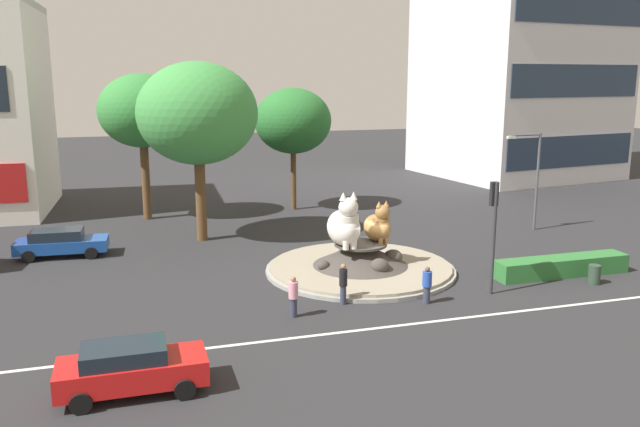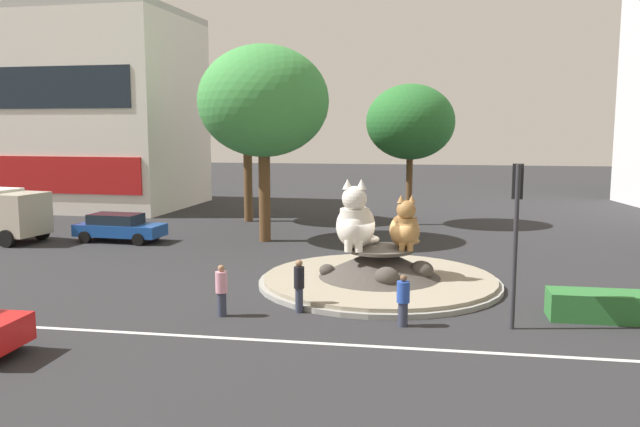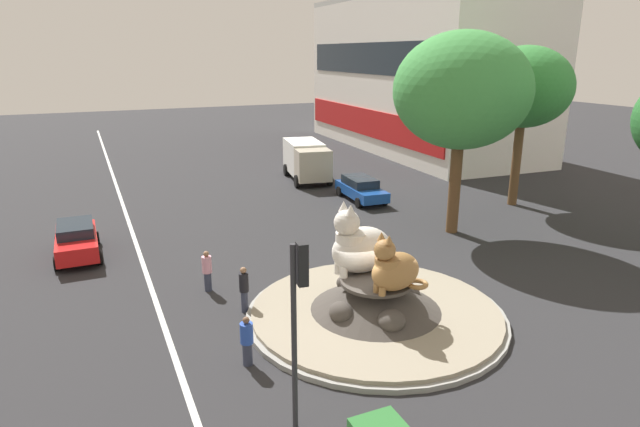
{
  "view_description": "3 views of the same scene",
  "coord_description": "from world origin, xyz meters",
  "views": [
    {
      "loc": [
        -10.72,
        -28.73,
        9.46
      ],
      "look_at": [
        -1.97,
        0.36,
        2.97
      ],
      "focal_mm": 36.21,
      "sensor_mm": 36.0,
      "label": 1
    },
    {
      "loc": [
        1.77,
        -24.35,
        6.09
      ],
      "look_at": [
        -2.14,
        -1.19,
        2.89
      ],
      "focal_mm": 36.06,
      "sensor_mm": 36.0,
      "label": 2
    },
    {
      "loc": [
        15.19,
        -8.97,
        9.21
      ],
      "look_at": [
        -2.02,
        -1.3,
        3.53
      ],
      "focal_mm": 30.07,
      "sensor_mm": 36.0,
      "label": 3
    }
  ],
  "objects": [
    {
      "name": "roundabout_island",
      "position": [
        0.02,
        -0.01,
        0.52
      ],
      "size": [
        9.35,
        9.35,
        1.45
      ],
      "color": "gray",
      "rests_on": "ground"
    },
    {
      "name": "sedan_on_far_lane",
      "position": [
        -14.39,
        7.12,
        0.78
      ],
      "size": [
        4.78,
        2.25,
        1.48
      ],
      "rotation": [
        0.0,
        0.0,
        -0.06
      ],
      "color": "#19479E",
      "rests_on": "ground"
    },
    {
      "name": "lane_centreline",
      "position": [
        0.0,
        -7.12,
        0.0
      ],
      "size": [
        112.0,
        0.2,
        0.01
      ],
      "primitive_type": "cube",
      "color": "silver",
      "rests_on": "ground"
    },
    {
      "name": "pedestrian_blue_shirt",
      "position": [
        1.11,
        -5.12,
        0.84
      ],
      "size": [
        0.4,
        0.4,
        1.62
      ],
      "rotation": [
        0.0,
        0.0,
        3.55
      ],
      "color": "#33384C",
      "rests_on": "ground"
    },
    {
      "name": "traffic_light_mast",
      "position": [
        4.39,
        -4.72,
        3.48
      ],
      "size": [
        0.34,
        0.46,
        4.99
      ],
      "rotation": [
        0.0,
        0.0,
        1.47
      ],
      "color": "#2D2D33",
      "rests_on": "ground"
    },
    {
      "name": "pedestrian_black_shirt",
      "position": [
        -2.32,
        -4.2,
        0.94
      ],
      "size": [
        0.35,
        0.35,
        1.77
      ],
      "rotation": [
        0.0,
        0.0,
        5.72
      ],
      "color": "#33384C",
      "rests_on": "ground"
    },
    {
      "name": "cat_statue_tabby",
      "position": [
        0.95,
        0.09,
        2.22
      ],
      "size": [
        1.41,
        2.27,
        2.1
      ],
      "rotation": [
        0.0,
        0.0,
        -1.44
      ],
      "color": "#9E703D",
      "rests_on": "roundabout_island"
    },
    {
      "name": "cat_statue_white",
      "position": [
        -0.92,
        -0.24,
        2.44
      ],
      "size": [
        1.7,
        2.72,
        2.71
      ],
      "rotation": [
        0.0,
        0.0,
        -1.54
      ],
      "color": "silver",
      "rests_on": "roundabout_island"
    },
    {
      "name": "third_tree_left",
      "position": [
        -9.62,
        15.38,
        7.19
      ],
      "size": [
        5.64,
        5.64,
        9.63
      ],
      "color": "brown",
      "rests_on": "ground"
    },
    {
      "name": "second_tree_near_tower",
      "position": [
        -6.76,
        8.53,
        7.36
      ],
      "size": [
        6.83,
        6.83,
        10.29
      ],
      "color": "brown",
      "rests_on": "ground"
    },
    {
      "name": "pedestrian_pink_shirt",
      "position": [
        -4.7,
        -5.03,
        0.88
      ],
      "size": [
        0.39,
        0.39,
        1.69
      ],
      "rotation": [
        0.0,
        0.0,
        2.81
      ],
      "color": "#33384C",
      "rests_on": "ground"
    },
    {
      "name": "shophouse_block",
      "position": [
        -29.97,
        21.59,
        7.24
      ],
      "size": [
        28.03,
        12.23,
        19.1
      ],
      "rotation": [
        0.0,
        0.0,
        -0.04
      ],
      "color": "silver",
      "rests_on": "ground"
    },
    {
      "name": "ground_plane",
      "position": [
        0.0,
        0.0,
        0.0
      ],
      "size": [
        160.0,
        160.0,
        0.0
      ],
      "primitive_type": "plane",
      "color": "#28282B"
    },
    {
      "name": "broadleaf_tree_behind_island",
      "position": [
        0.63,
        15.63,
        6.34
      ],
      "size": [
        5.41,
        5.41,
        8.66
      ],
      "color": "brown",
      "rests_on": "ground"
    }
  ]
}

